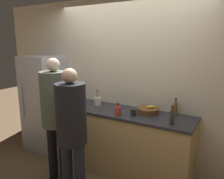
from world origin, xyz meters
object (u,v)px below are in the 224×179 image
(person_center, at_px, (72,128))
(person_left, at_px, (56,110))
(utensil_crock, at_px, (98,101))
(fruit_bowl, at_px, (148,110))
(bottle_amber, at_px, (175,108))
(refrigerator, at_px, (45,103))
(cup_black, at_px, (133,112))
(bottle_dark, at_px, (172,117))
(bottle_red, at_px, (118,111))

(person_center, bearing_deg, person_left, 153.27)
(person_left, height_order, utensil_crock, person_left)
(fruit_bowl, height_order, bottle_amber, bottle_amber)
(refrigerator, distance_m, cup_black, 1.81)
(utensil_crock, xyz_separation_m, cup_black, (0.71, -0.18, -0.02))
(fruit_bowl, distance_m, bottle_amber, 0.37)
(fruit_bowl, bearing_deg, person_center, -116.72)
(bottle_dark, distance_m, cup_black, 0.55)
(person_left, bearing_deg, fruit_bowl, 38.03)
(person_left, distance_m, bottle_amber, 1.62)
(refrigerator, bearing_deg, cup_black, -2.95)
(utensil_crock, bearing_deg, person_center, -71.82)
(person_center, bearing_deg, bottle_dark, 39.75)
(refrigerator, xyz_separation_m, bottle_dark, (2.34, -0.16, 0.19))
(fruit_bowl, distance_m, bottle_dark, 0.48)
(person_left, distance_m, bottle_dark, 1.50)
(bottle_amber, xyz_separation_m, cup_black, (-0.48, -0.33, -0.04))
(person_center, xyz_separation_m, utensil_crock, (-0.33, 1.01, 0.03))
(refrigerator, height_order, bottle_dark, refrigerator)
(person_left, height_order, fruit_bowl, person_left)
(bottle_red, height_order, cup_black, bottle_red)
(person_left, height_order, person_center, person_left)
(fruit_bowl, xyz_separation_m, utensil_crock, (-0.85, -0.02, 0.03))
(fruit_bowl, height_order, bottle_dark, bottle_dark)
(fruit_bowl, bearing_deg, refrigerator, -176.88)
(refrigerator, xyz_separation_m, person_center, (1.42, -0.92, 0.13))
(bottle_dark, bearing_deg, person_center, -140.25)
(fruit_bowl, bearing_deg, bottle_amber, 21.29)
(refrigerator, height_order, fruit_bowl, refrigerator)
(person_center, distance_m, cup_black, 0.91)
(person_left, xyz_separation_m, fruit_bowl, (1.00, 0.78, -0.06))
(bottle_red, relative_size, cup_black, 1.83)
(person_left, bearing_deg, refrigerator, 144.23)
(person_left, distance_m, person_center, 0.55)
(refrigerator, xyz_separation_m, fruit_bowl, (1.94, 0.11, 0.14))
(refrigerator, bearing_deg, person_left, -35.77)
(bottle_amber, bearing_deg, utensil_crock, -172.82)
(person_left, relative_size, bottle_amber, 7.51)
(bottle_dark, relative_size, bottle_amber, 1.03)
(bottle_red, relative_size, bottle_dark, 0.72)
(cup_black, bearing_deg, bottle_amber, 34.69)
(bottle_dark, distance_m, bottle_amber, 0.40)
(cup_black, bearing_deg, person_left, -145.91)
(utensil_crock, height_order, bottle_dark, utensil_crock)
(bottle_red, bearing_deg, cup_black, 29.16)
(person_left, height_order, bottle_red, person_left)
(utensil_crock, xyz_separation_m, bottle_dark, (1.25, -0.25, 0.03))
(utensil_crock, relative_size, bottle_dark, 1.08)
(person_center, relative_size, cup_black, 17.70)
(person_center, bearing_deg, refrigerator, 147.11)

